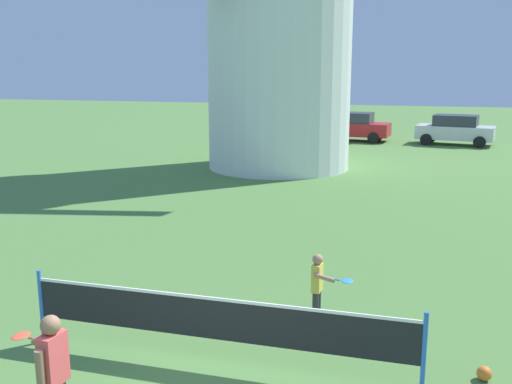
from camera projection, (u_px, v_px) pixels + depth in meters
The scene contains 7 objects.
tennis_net at pixel (215, 319), 7.61m from camera, with size 5.38×0.06×1.10m.
player_near at pixel (53, 369), 6.13m from camera, with size 0.77×0.60×1.41m.
player_far at pixel (319, 284), 9.03m from camera, with size 0.67×0.51×1.10m.
stray_ball at pixel (484, 373), 7.40m from camera, with size 0.19×0.19×0.19m, color orange.
parked_car_cream at pixel (268, 124), 33.30m from camera, with size 4.36×2.19×1.56m.
parked_car_red at pixel (350, 126), 32.02m from camera, with size 4.48×2.23×1.56m.
parked_car_silver at pixel (455, 129), 30.23m from camera, with size 4.09×2.42×1.56m.
Camera 1 is at (2.38, -5.02, 3.92)m, focal length 40.56 mm.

